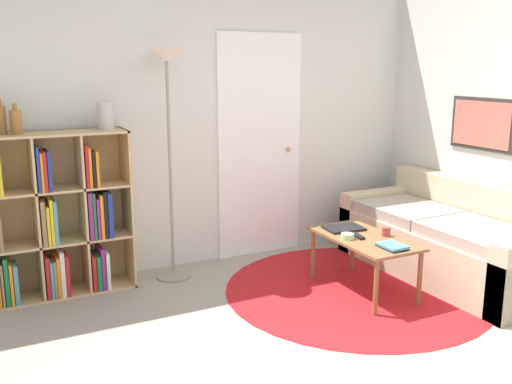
{
  "coord_description": "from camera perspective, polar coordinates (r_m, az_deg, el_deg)",
  "views": [
    {
      "loc": [
        -1.91,
        -2.3,
        1.76
      ],
      "look_at": [
        -0.1,
        1.27,
        0.85
      ],
      "focal_mm": 40.0,
      "sensor_mm": 36.0,
      "label": 1
    }
  ],
  "objects": [
    {
      "name": "bottle_right",
      "position": [
        4.43,
        -22.87,
        6.5
      ],
      "size": [
        0.08,
        0.08,
        0.22
      ],
      "color": "olive",
      "rests_on": "bookshelf"
    },
    {
      "name": "bottle_middle",
      "position": [
        4.47,
        -24.12,
        6.63
      ],
      "size": [
        0.07,
        0.07,
        0.26
      ],
      "color": "olive",
      "rests_on": "bookshelf"
    },
    {
      "name": "coffee_table",
      "position": [
        4.52,
        10.76,
        -5.07
      ],
      "size": [
        0.48,
        0.9,
        0.44
      ],
      "color": "brown",
      "rests_on": "ground_plane"
    },
    {
      "name": "couch",
      "position": [
        5.12,
        18.88,
        -4.74
      ],
      "size": [
        0.83,
        1.9,
        0.77
      ],
      "color": "#CCB793",
      "rests_on": "ground_plane"
    },
    {
      "name": "cup",
      "position": [
        4.55,
        12.88,
        -3.88
      ],
      "size": [
        0.07,
        0.07,
        0.07
      ],
      "color": "#A33D33",
      "rests_on": "coffee_table"
    },
    {
      "name": "wall_back",
      "position": [
        5.04,
        -4.33,
        7.37
      ],
      "size": [
        7.05,
        0.11,
        2.6
      ],
      "color": "silver",
      "rests_on": "ground_plane"
    },
    {
      "name": "floor_lamp",
      "position": [
        4.58,
        -8.86,
        10.36
      ],
      "size": [
        0.33,
        0.33,
        1.87
      ],
      "color": "gray",
      "rests_on": "ground_plane"
    },
    {
      "name": "book_stack_on_table",
      "position": [
        4.28,
        13.46,
        -5.28
      ],
      "size": [
        0.16,
        0.21,
        0.03
      ],
      "color": "navy",
      "rests_on": "coffee_table"
    },
    {
      "name": "remote",
      "position": [
        4.49,
        10.15,
        -4.35
      ],
      "size": [
        0.07,
        0.16,
        0.02
      ],
      "color": "black",
      "rests_on": "coffee_table"
    },
    {
      "name": "bookshelf",
      "position": [
        4.61,
        -19.4,
        -2.7
      ],
      "size": [
        1.06,
        0.34,
        1.26
      ],
      "color": "tan",
      "rests_on": "ground_plane"
    },
    {
      "name": "vase_on_shelf",
      "position": [
        4.54,
        -14.84,
        7.38
      ],
      "size": [
        0.12,
        0.12,
        0.21
      ],
      "color": "#B7B2A8",
      "rests_on": "bookshelf"
    },
    {
      "name": "rug",
      "position": [
        4.66,
        10.03,
        -9.56
      ],
      "size": [
        2.09,
        2.09,
        0.01
      ],
      "color": "#B2191E",
      "rests_on": "ground_plane"
    },
    {
      "name": "bowl",
      "position": [
        4.42,
        9.14,
        -4.4
      ],
      "size": [
        0.1,
        0.1,
        0.04
      ],
      "color": "#9ED193",
      "rests_on": "coffee_table"
    },
    {
      "name": "ground_plane",
      "position": [
        3.47,
        11.58,
        -17.94
      ],
      "size": [
        14.0,
        14.0,
        0.0
      ],
      "primitive_type": "plane",
      "color": "gray"
    },
    {
      "name": "wall_right",
      "position": [
        5.28,
        22.04,
        6.86
      ],
      "size": [
        0.08,
        5.31,
        2.6
      ],
      "color": "silver",
      "rests_on": "ground_plane"
    },
    {
      "name": "laptop",
      "position": [
        4.68,
        8.78,
        -3.59
      ],
      "size": [
        0.32,
        0.25,
        0.02
      ],
      "color": "black",
      "rests_on": "coffee_table"
    }
  ]
}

